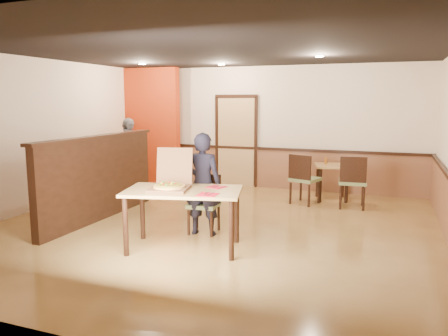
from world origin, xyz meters
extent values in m
plane|color=#B58846|center=(0.00, 0.00, 0.00)|extent=(7.00, 7.00, 0.00)
plane|color=black|center=(0.00, 0.00, 2.80)|extent=(7.00, 7.00, 0.00)
plane|color=beige|center=(0.00, 3.50, 1.40)|extent=(7.00, 0.00, 7.00)
plane|color=beige|center=(-3.50, 0.00, 1.40)|extent=(0.00, 7.00, 7.00)
cube|color=brown|center=(0.00, 3.47, 0.45)|extent=(7.00, 0.04, 0.90)
cube|color=black|center=(0.00, 3.45, 0.92)|extent=(7.00, 0.06, 0.06)
cube|color=tan|center=(-0.80, 3.46, 1.05)|extent=(0.90, 0.06, 2.10)
cube|color=black|center=(-2.00, -0.20, 0.70)|extent=(0.14, 3.00, 1.40)
cube|color=black|center=(-2.00, -0.20, 1.42)|extent=(0.20, 3.10, 0.05)
cube|color=#A02A0B|center=(-2.90, 3.00, 1.40)|extent=(1.60, 0.20, 2.78)
cylinder|color=#FFD5B2|center=(-2.30, 1.80, 2.78)|extent=(0.14, 0.14, 0.02)
cylinder|color=#FFD5B2|center=(-0.80, 2.50, 2.78)|extent=(0.14, 0.14, 0.02)
cylinder|color=#FFD5B2|center=(1.40, 1.50, 2.78)|extent=(0.14, 0.14, 0.02)
cube|color=#B0874A|center=(0.03, -1.08, 0.81)|extent=(1.72, 1.23, 0.04)
cylinder|color=black|center=(-0.56, -1.60, 0.40)|extent=(0.07, 0.07, 0.79)
cylinder|color=black|center=(-0.74, -0.89, 0.40)|extent=(0.07, 0.07, 0.79)
cylinder|color=black|center=(0.79, -1.27, 0.40)|extent=(0.07, 0.07, 0.79)
cylinder|color=black|center=(0.62, -0.56, 0.40)|extent=(0.07, 0.07, 0.79)
cube|color=olive|center=(-0.01, -0.30, 0.44)|extent=(0.47, 0.47, 0.06)
cube|color=black|center=(-0.03, -0.10, 0.68)|extent=(0.42, 0.07, 0.42)
cylinder|color=black|center=(-0.18, -0.49, 0.19)|extent=(0.04, 0.04, 0.38)
cylinder|color=black|center=(-0.21, -0.13, 0.19)|extent=(0.04, 0.04, 0.38)
cylinder|color=black|center=(0.18, -0.47, 0.19)|extent=(0.04, 0.04, 0.38)
cylinder|color=black|center=(0.16, -0.10, 0.19)|extent=(0.04, 0.04, 0.38)
cube|color=olive|center=(1.09, 2.17, 0.49)|extent=(0.62, 0.62, 0.06)
cube|color=black|center=(1.02, 1.96, 0.76)|extent=(0.46, 0.19, 0.47)
cylinder|color=black|center=(1.35, 2.30, 0.21)|extent=(0.05, 0.05, 0.43)
cylinder|color=black|center=(1.22, 1.91, 0.21)|extent=(0.05, 0.05, 0.43)
cylinder|color=black|center=(0.96, 2.43, 0.21)|extent=(0.05, 0.05, 0.43)
cylinder|color=black|center=(0.83, 2.04, 0.21)|extent=(0.05, 0.05, 0.43)
cube|color=olive|center=(1.99, 2.17, 0.50)|extent=(0.54, 0.54, 0.06)
cube|color=black|center=(2.01, 1.94, 0.77)|extent=(0.48, 0.09, 0.48)
cylinder|color=black|center=(2.18, 2.39, 0.22)|extent=(0.05, 0.05, 0.43)
cylinder|color=black|center=(2.21, 1.98, 0.22)|extent=(0.05, 0.05, 0.43)
cylinder|color=black|center=(1.77, 2.36, 0.22)|extent=(0.05, 0.05, 0.43)
cylinder|color=black|center=(1.80, 1.95, 0.22)|extent=(0.05, 0.05, 0.43)
cube|color=#B0874A|center=(1.54, 2.72, 0.71)|extent=(0.82, 0.82, 0.04)
cylinder|color=black|center=(1.35, 2.41, 0.34)|extent=(0.07, 0.07, 0.69)
cylinder|color=black|center=(1.22, 2.91, 0.34)|extent=(0.07, 0.07, 0.69)
cylinder|color=black|center=(1.85, 2.53, 0.34)|extent=(0.07, 0.07, 0.69)
cylinder|color=black|center=(1.73, 3.04, 0.34)|extent=(0.07, 0.07, 0.69)
imported|color=black|center=(0.01, -0.38, 0.78)|extent=(0.61, 0.43, 1.56)
imported|color=gray|center=(-2.88, 2.06, 0.82)|extent=(0.54, 1.01, 1.64)
cube|color=brown|center=(-0.14, -1.17, 0.85)|extent=(0.61, 0.61, 0.04)
cube|color=brown|center=(-0.20, -0.88, 1.12)|extent=(0.52, 0.21, 0.50)
cylinder|color=tan|center=(-0.14, -1.17, 0.88)|extent=(0.48, 0.48, 0.03)
cube|color=red|center=(0.46, -1.26, 0.84)|extent=(0.26, 0.26, 0.01)
cylinder|color=white|center=(0.43, -1.26, 0.84)|extent=(0.02, 0.21, 0.01)
cube|color=white|center=(0.49, -1.26, 0.84)|extent=(0.03, 0.22, 0.00)
cube|color=red|center=(0.38, -0.76, 0.83)|extent=(0.28, 0.28, 0.01)
cylinder|color=white|center=(0.35, -0.76, 0.84)|extent=(0.06, 0.19, 0.01)
cube|color=white|center=(0.41, -0.76, 0.84)|extent=(0.07, 0.20, 0.00)
cylinder|color=#9A571C|center=(1.40, 2.77, 0.80)|extent=(0.06, 0.06, 0.15)
camera|label=1|loc=(2.60, -6.29, 2.03)|focal=35.00mm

